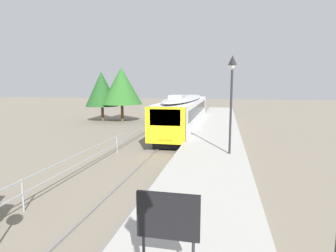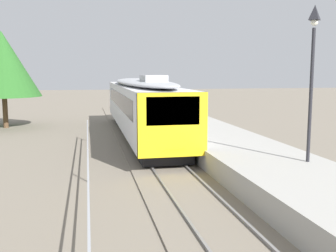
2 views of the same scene
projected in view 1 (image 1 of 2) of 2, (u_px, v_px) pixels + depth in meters
name	position (u px, v px, depth m)	size (l,w,h in m)	color
ground_plane	(126.00, 150.00, 19.74)	(160.00, 160.00, 0.00)	slate
track_rails	(167.00, 152.00, 19.12)	(3.20, 60.00, 0.14)	slate
commuter_train	(185.00, 111.00, 27.28)	(2.82, 18.71, 3.74)	silver
station_platform	(213.00, 148.00, 18.40)	(3.90, 60.00, 0.90)	#A8A59E
platform_lamp_mid_platform	(232.00, 86.00, 14.57)	(0.34, 0.34, 5.35)	#232328
platform_notice_board	(168.00, 219.00, 5.03)	(1.20, 0.08, 1.80)	#232328
carpark_fence	(22.00, 188.00, 9.98)	(0.06, 36.06, 1.25)	#9EA0A5
tree_behind_carpark	(122.00, 86.00, 34.84)	(5.29, 5.29, 6.98)	brown
tree_behind_station_far	(102.00, 89.00, 35.32)	(4.28, 4.28, 6.47)	brown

